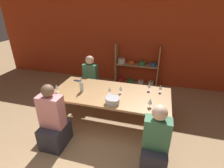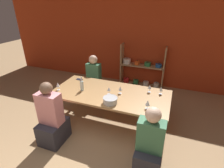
# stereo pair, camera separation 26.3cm
# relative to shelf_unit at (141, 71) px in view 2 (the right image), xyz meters

# --- Properties ---
(wall_back_red) EXTENTS (8.80, 0.06, 2.70)m
(wall_back_red) POSITION_rel_shelf_unit_xyz_m (-0.34, 0.20, 0.88)
(wall_back_red) COLOR #B23819
(wall_back_red) RESTS_ON ground_plane
(shelf_unit) EXTENTS (1.31, 0.30, 1.26)m
(shelf_unit) POSITION_rel_shelf_unit_xyz_m (0.00, 0.00, 0.00)
(shelf_unit) COLOR tan
(shelf_unit) RESTS_ON ground_plane
(dining_table) EXTENTS (2.33, 1.08, 0.75)m
(dining_table) POSITION_rel_shelf_unit_xyz_m (-0.19, -2.10, 0.20)
(dining_table) COLOR #AD7F4C
(dining_table) RESTS_ON ground_plane
(mixing_bowl) EXTENTS (0.27, 0.27, 0.11)m
(mixing_bowl) POSITION_rel_shelf_unit_xyz_m (-0.05, -2.46, 0.34)
(mixing_bowl) COLOR #B7BABC
(mixing_bowl) RESTS_ON dining_table
(wine_bottle_green) EXTENTS (0.07, 0.07, 0.30)m
(wine_bottle_green) POSITION_rel_shelf_unit_xyz_m (-0.77, -2.20, 0.40)
(wine_bottle_green) COLOR #B2C6C1
(wine_bottle_green) RESTS_ON dining_table
(wine_glass_white_a) EXTENTS (0.07, 0.07, 0.16)m
(wine_glass_white_a) POSITION_rel_shelf_unit_xyz_m (-0.19, -2.16, 0.39)
(wine_glass_white_a) COLOR white
(wine_glass_white_a) RESTS_ON dining_table
(wine_glass_red_a) EXTENTS (0.07, 0.07, 0.16)m
(wine_glass_red_a) POSITION_rel_shelf_unit_xyz_m (0.01, -2.05, 0.39)
(wine_glass_red_a) COLOR white
(wine_glass_red_a) RESTS_ON dining_table
(wine_glass_empty_a) EXTENTS (0.07, 0.07, 0.16)m
(wine_glass_empty_a) POSITION_rel_shelf_unit_xyz_m (0.76, -1.80, 0.39)
(wine_glass_empty_a) COLOR white
(wine_glass_empty_a) RESTS_ON dining_table
(wine_glass_white_b) EXTENTS (0.08, 0.08, 0.16)m
(wine_glass_white_b) POSITION_rel_shelf_unit_xyz_m (0.61, -2.41, 0.39)
(wine_glass_white_b) COLOR white
(wine_glass_white_b) RESTS_ON dining_table
(wine_glass_red_b) EXTENTS (0.07, 0.07, 0.17)m
(wine_glass_red_b) POSITION_rel_shelf_unit_xyz_m (-1.23, -2.36, 0.39)
(wine_glass_red_b) COLOR white
(wine_glass_red_b) RESTS_ON dining_table
(wine_glass_red_c) EXTENTS (0.07, 0.07, 0.16)m
(wine_glass_red_c) POSITION_rel_shelf_unit_xyz_m (0.54, -1.79, 0.39)
(wine_glass_red_c) COLOR white
(wine_glass_red_c) RESTS_ON dining_table
(cell_phone) EXTENTS (0.16, 0.08, 0.01)m
(cell_phone) POSITION_rel_shelf_unit_xyz_m (-1.09, -1.75, 0.28)
(cell_phone) COLOR #1E2338
(cell_phone) RESTS_ON dining_table
(person_near_a) EXTENTS (0.41, 0.51, 1.22)m
(person_near_a) POSITION_rel_shelf_unit_xyz_m (-0.99, -2.95, -0.02)
(person_near_a) COLOR #2D2D38
(person_near_a) RESTS_ON ground_plane
(person_far_a) EXTENTS (0.36, 0.44, 1.20)m
(person_far_a) POSITION_rel_shelf_unit_xyz_m (-0.98, -1.22, -0.02)
(person_far_a) COLOR #2D2D38
(person_far_a) RESTS_ON ground_plane
(person_near_b) EXTENTS (0.39, 0.48, 1.14)m
(person_near_b) POSITION_rel_shelf_unit_xyz_m (0.77, -2.96, -0.05)
(person_near_b) COLOR #2D2D38
(person_near_b) RESTS_ON ground_plane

